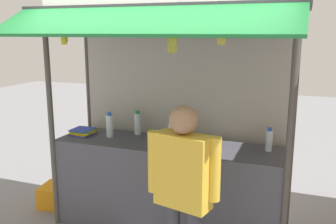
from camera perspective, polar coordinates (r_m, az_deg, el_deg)
The scene contains 13 objects.
stall_counter at distance 4.21m, azimuth 0.00°, elevation -11.38°, with size 2.50×0.66×1.00m, color #4C4C56.
stall_structure at distance 4.00m, azimuth 0.59°, elevation 4.94°, with size 2.70×1.52×2.77m.
water_bottle_far_right at distance 4.38m, azimuth -4.65°, elevation -1.72°, with size 0.08×0.08×0.28m.
water_bottle_back_right at distance 4.01m, azimuth 0.48°, elevation -3.20°, with size 0.07×0.07×0.25m.
water_bottle_far_left at distance 4.31m, azimuth -8.91°, elevation -2.04°, with size 0.08×0.08×0.29m.
water_bottle_mid_right at distance 3.90m, azimuth 15.18°, elevation -4.18°, with size 0.07×0.07×0.24m.
magazine_stack_left at distance 4.50m, azimuth -12.86°, elevation -2.92°, with size 0.27×0.28×0.07m.
magazine_stack_mid_left at distance 3.89m, azimuth 6.06°, elevation -4.88°, with size 0.23×0.32×0.09m.
banana_bunch_inner_left at distance 3.92m, azimuth -15.61°, elevation 10.81°, with size 0.09×0.09×0.24m.
banana_bunch_inner_right at distance 3.26m, azimuth 8.17°, elevation 11.25°, with size 0.09×0.09×0.22m.
banana_bunch_leftmost at distance 3.39m, azimuth 0.69°, elevation 10.30°, with size 0.11×0.11×0.30m.
vendor_person at distance 3.09m, azimuth 2.32°, elevation -10.77°, with size 0.61×0.30×1.62m.
plastic_crate at distance 5.08m, azimuth -16.55°, elevation -12.10°, with size 0.38×0.38×0.27m, color orange.
Camera 1 is at (1.33, -3.62, 2.18)m, focal length 39.91 mm.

